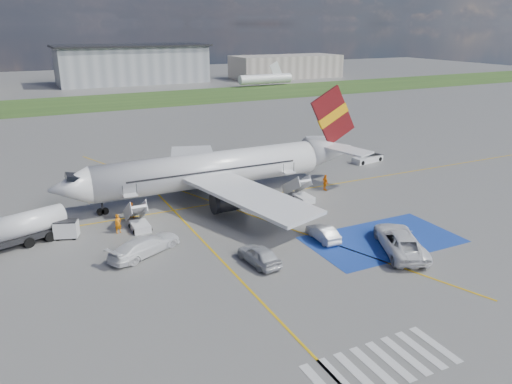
# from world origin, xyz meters

# --- Properties ---
(ground) EXTENTS (400.00, 400.00, 0.00)m
(ground) POSITION_xyz_m (0.00, 0.00, 0.00)
(ground) COLOR #60605E
(ground) RESTS_ON ground
(grass_strip) EXTENTS (400.00, 30.00, 0.01)m
(grass_strip) POSITION_xyz_m (0.00, 95.00, 0.01)
(grass_strip) COLOR #2D4C1E
(grass_strip) RESTS_ON ground
(taxiway_line_main) EXTENTS (120.00, 0.20, 0.01)m
(taxiway_line_main) POSITION_xyz_m (0.00, 12.00, 0.01)
(taxiway_line_main) COLOR gold
(taxiway_line_main) RESTS_ON ground
(taxiway_line_cross) EXTENTS (0.20, 60.00, 0.01)m
(taxiway_line_cross) POSITION_xyz_m (-5.00, -10.00, 0.01)
(taxiway_line_cross) COLOR gold
(taxiway_line_cross) RESTS_ON ground
(taxiway_line_diag) EXTENTS (20.71, 56.45, 0.01)m
(taxiway_line_diag) POSITION_xyz_m (0.00, 12.00, 0.01)
(taxiway_line_diag) COLOR gold
(taxiway_line_diag) RESTS_ON ground
(staging_box) EXTENTS (14.00, 8.00, 0.01)m
(staging_box) POSITION_xyz_m (10.00, -4.00, 0.01)
(staging_box) COLOR #1A3A9C
(staging_box) RESTS_ON ground
(crosswalk) EXTENTS (9.00, 4.00, 0.01)m
(crosswalk) POSITION_xyz_m (-1.80, -18.00, 0.01)
(crosswalk) COLOR silver
(crosswalk) RESTS_ON ground
(terminal_centre) EXTENTS (48.00, 18.00, 12.00)m
(terminal_centre) POSITION_xyz_m (20.00, 135.00, 6.00)
(terminal_centre) COLOR gray
(terminal_centre) RESTS_ON ground
(terminal_east) EXTENTS (40.00, 16.00, 8.00)m
(terminal_east) POSITION_xyz_m (75.00, 128.00, 4.00)
(terminal_east) COLOR gray
(terminal_east) RESTS_ON ground
(airliner) EXTENTS (36.81, 32.95, 11.92)m
(airliner) POSITION_xyz_m (1.51, 14.00, 3.39)
(airliner) COLOR silver
(airliner) RESTS_ON ground
(airstairs_fwd) EXTENTS (1.90, 5.20, 3.60)m
(airstairs_fwd) POSITION_xyz_m (-9.50, 8.70, 0.62)
(airstairs_fwd) COLOR silver
(airstairs_fwd) RESTS_ON ground
(airstairs_aft) EXTENTS (1.90, 5.20, 3.60)m
(airstairs_aft) POSITION_xyz_m (9.00, 8.70, 0.62)
(airstairs_aft) COLOR silver
(airstairs_aft) RESTS_ON ground
(fuel_tanker) EXTENTS (8.96, 4.80, 2.97)m
(fuel_tanker) POSITION_xyz_m (-20.25, 9.55, 1.25)
(fuel_tanker) COLOR black
(fuel_tanker) RESTS_ON ground
(gpu_cart) EXTENTS (2.41, 1.95, 1.75)m
(gpu_cart) POSITION_xyz_m (-16.07, 9.45, 0.79)
(gpu_cart) COLOR silver
(gpu_cart) RESTS_ON ground
(belt_loader) EXTENTS (5.44, 2.67, 1.58)m
(belt_loader) POSITION_xyz_m (26.22, 18.63, 0.39)
(belt_loader) COLOR silver
(belt_loader) RESTS_ON ground
(car_silver_a) EXTENTS (2.38, 4.84, 1.59)m
(car_silver_a) POSITION_xyz_m (-2.42, -3.23, 0.79)
(car_silver_a) COLOR #B4B6BB
(car_silver_a) RESTS_ON ground
(car_silver_b) EXTENTS (1.65, 4.25, 1.38)m
(car_silver_b) POSITION_xyz_m (5.04, -1.54, 0.69)
(car_silver_b) COLOR silver
(car_silver_b) RESTS_ON ground
(van_white_a) EXTENTS (5.54, 7.23, 2.46)m
(van_white_a) POSITION_xyz_m (9.81, -6.41, 1.23)
(van_white_a) COLOR white
(van_white_a) RESTS_ON ground
(van_white_b) EXTENTS (5.78, 4.44, 2.11)m
(van_white_b) POSITION_xyz_m (-10.40, 2.85, 1.05)
(van_white_b) COLOR white
(van_white_b) RESTS_ON ground
(crew_fwd) EXTENTS (0.79, 0.63, 1.90)m
(crew_fwd) POSITION_xyz_m (-11.52, 8.48, 0.95)
(crew_fwd) COLOR orange
(crew_fwd) RESTS_ON ground
(crew_nose) EXTENTS (1.05, 1.03, 1.71)m
(crew_nose) POSITION_xyz_m (-9.47, 11.71, 0.85)
(crew_nose) COLOR #DC5B0B
(crew_nose) RESTS_ON ground
(crew_aft) EXTENTS (0.55, 1.17, 1.96)m
(crew_aft) POSITION_xyz_m (13.35, 10.49, 0.98)
(crew_aft) COLOR orange
(crew_aft) RESTS_ON ground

